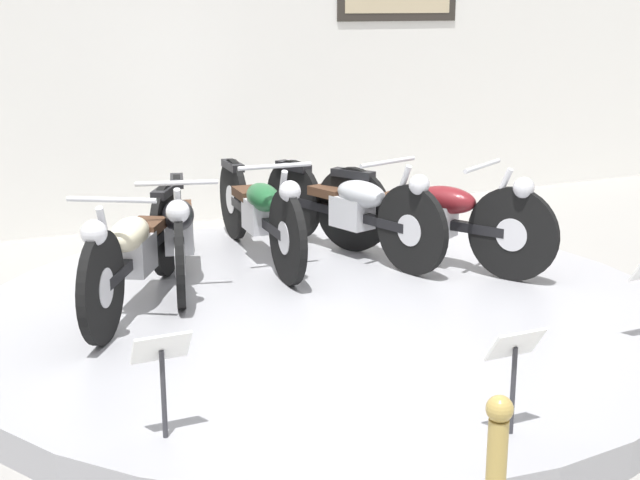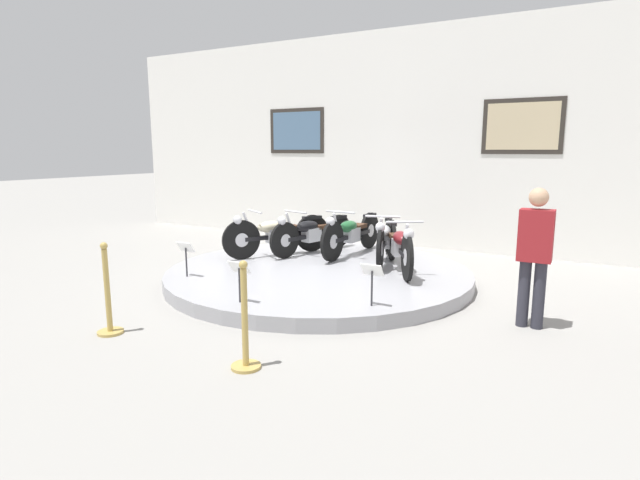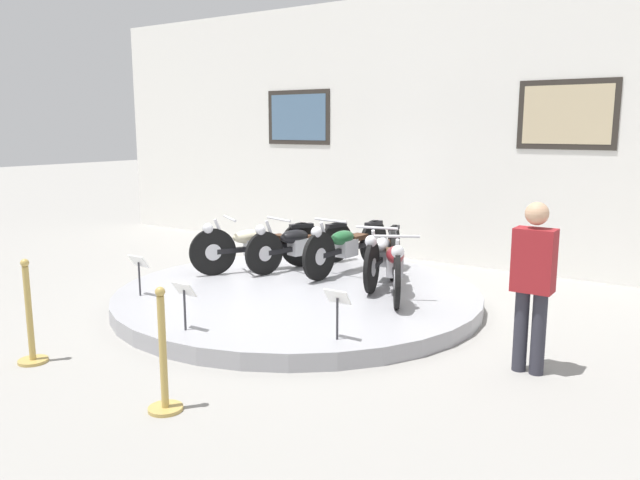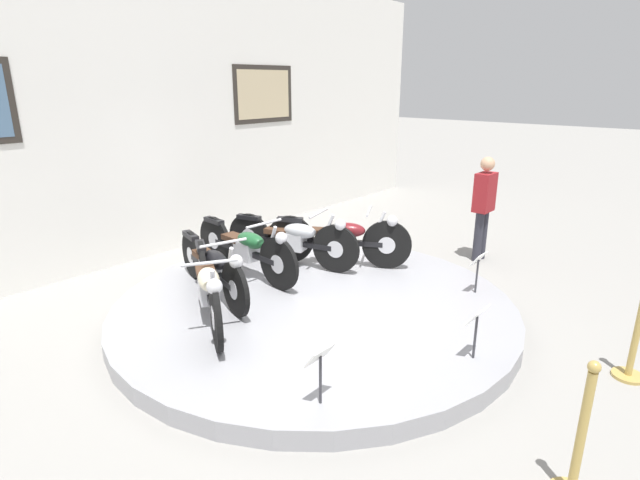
{
  "view_description": "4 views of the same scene",
  "coord_description": "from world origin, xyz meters",
  "px_view_note": "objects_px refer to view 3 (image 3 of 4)",
  "views": [
    {
      "loc": [
        -2.37,
        -4.97,
        2.09
      ],
      "look_at": [
        -0.08,
        -0.07,
        0.65
      ],
      "focal_mm": 50.0,
      "sensor_mm": 36.0,
      "label": 1
    },
    {
      "loc": [
        3.61,
        -6.58,
        2.0
      ],
      "look_at": [
        -0.08,
        0.18,
        0.6
      ],
      "focal_mm": 28.0,
      "sensor_mm": 36.0,
      "label": 2
    },
    {
      "loc": [
        4.58,
        -6.28,
        2.25
      ],
      "look_at": [
        0.1,
        0.35,
        0.79
      ],
      "focal_mm": 35.0,
      "sensor_mm": 36.0,
      "label": 3
    },
    {
      "loc": [
        -4.03,
        -3.56,
        2.64
      ],
      "look_at": [
        0.24,
        0.12,
        0.84
      ],
      "focal_mm": 28.0,
      "sensor_mm": 36.0,
      "label": 4
    }
  ],
  "objects_px": {
    "stanchion_post_left_of_entry": "(30,328)",
    "stanchion_post_right_of_entry": "(164,370)",
    "motorcycle_black": "(300,243)",
    "motorcycle_green": "(346,245)",
    "motorcycle_maroon": "(395,262)",
    "info_placard_front_right": "(337,303)",
    "visitor_standing": "(533,279)",
    "info_placard_front_left": "(139,267)",
    "motorcycle_silver": "(383,253)",
    "info_placard_front_centre": "(184,296)",
    "motorcycle_cream": "(256,244)"
  },
  "relations": [
    {
      "from": "motorcycle_green",
      "to": "info_placard_front_left",
      "type": "height_order",
      "value": "motorcycle_green"
    },
    {
      "from": "motorcycle_green",
      "to": "motorcycle_silver",
      "type": "relative_size",
      "value": 1.03
    },
    {
      "from": "motorcycle_maroon",
      "to": "info_placard_front_right",
      "type": "relative_size",
      "value": 3.48
    },
    {
      "from": "motorcycle_black",
      "to": "info_placard_front_left",
      "type": "relative_size",
      "value": 3.73
    },
    {
      "from": "motorcycle_silver",
      "to": "stanchion_post_right_of_entry",
      "type": "height_order",
      "value": "stanchion_post_right_of_entry"
    },
    {
      "from": "info_placard_front_left",
      "to": "stanchion_post_right_of_entry",
      "type": "relative_size",
      "value": 0.5
    },
    {
      "from": "motorcycle_cream",
      "to": "motorcycle_black",
      "type": "height_order",
      "value": "motorcycle_cream"
    },
    {
      "from": "motorcycle_maroon",
      "to": "info_placard_front_left",
      "type": "xyz_separation_m",
      "value": [
        -2.56,
        -1.84,
        -0.03
      ]
    },
    {
      "from": "motorcycle_green",
      "to": "info_placard_front_centre",
      "type": "bearing_deg",
      "value": -89.95
    },
    {
      "from": "stanchion_post_left_of_entry",
      "to": "info_placard_front_centre",
      "type": "bearing_deg",
      "value": 50.43
    },
    {
      "from": "motorcycle_green",
      "to": "info_placard_front_right",
      "type": "relative_size",
      "value": 3.94
    },
    {
      "from": "stanchion_post_left_of_entry",
      "to": "stanchion_post_right_of_entry",
      "type": "relative_size",
      "value": 1.0
    },
    {
      "from": "motorcycle_green",
      "to": "motorcycle_maroon",
      "type": "height_order",
      "value": "motorcycle_maroon"
    },
    {
      "from": "stanchion_post_left_of_entry",
      "to": "motorcycle_cream",
      "type": "bearing_deg",
      "value": 93.04
    },
    {
      "from": "info_placard_front_centre",
      "to": "stanchion_post_left_of_entry",
      "type": "distance_m",
      "value": 1.47
    },
    {
      "from": "motorcycle_black",
      "to": "info_placard_front_right",
      "type": "xyz_separation_m",
      "value": [
        2.14,
        -2.33,
        -0.01
      ]
    },
    {
      "from": "info_placard_front_right",
      "to": "stanchion_post_left_of_entry",
      "type": "relative_size",
      "value": 0.5
    },
    {
      "from": "motorcycle_green",
      "to": "stanchion_post_right_of_entry",
      "type": "height_order",
      "value": "stanchion_post_right_of_entry"
    },
    {
      "from": "motorcycle_black",
      "to": "motorcycle_silver",
      "type": "height_order",
      "value": "motorcycle_silver"
    },
    {
      "from": "motorcycle_black",
      "to": "info_placard_front_left",
      "type": "xyz_separation_m",
      "value": [
        -0.76,
        -2.33,
        -0.01
      ]
    },
    {
      "from": "info_placard_front_left",
      "to": "visitor_standing",
      "type": "relative_size",
      "value": 0.32
    },
    {
      "from": "motorcycle_cream",
      "to": "motorcycle_maroon",
      "type": "distance_m",
      "value": 2.24
    },
    {
      "from": "motorcycle_cream",
      "to": "motorcycle_green",
      "type": "xyz_separation_m",
      "value": [
        1.12,
        0.67,
        0.0
      ]
    },
    {
      "from": "info_placard_front_right",
      "to": "motorcycle_cream",
      "type": "bearing_deg",
      "value": 144.31
    },
    {
      "from": "motorcycle_maroon",
      "to": "info_placard_front_right",
      "type": "bearing_deg",
      "value": -79.89
    },
    {
      "from": "stanchion_post_right_of_entry",
      "to": "motorcycle_black",
      "type": "bearing_deg",
      "value": 111.63
    },
    {
      "from": "motorcycle_green",
      "to": "motorcycle_silver",
      "type": "distance_m",
      "value": 0.72
    },
    {
      "from": "info_placard_front_left",
      "to": "motorcycle_black",
      "type": "bearing_deg",
      "value": 71.99
    },
    {
      "from": "info_placard_front_right",
      "to": "stanchion_post_right_of_entry",
      "type": "bearing_deg",
      "value": -106.47
    },
    {
      "from": "motorcycle_maroon",
      "to": "motorcycle_black",
      "type": "bearing_deg",
      "value": 165.03
    },
    {
      "from": "motorcycle_cream",
      "to": "info_placard_front_centre",
      "type": "xyz_separation_m",
      "value": [
        1.12,
        -2.47,
        -0.03
      ]
    },
    {
      "from": "motorcycle_black",
      "to": "visitor_standing",
      "type": "relative_size",
      "value": 1.2
    },
    {
      "from": "motorcycle_silver",
      "to": "info_placard_front_centre",
      "type": "relative_size",
      "value": 3.81
    },
    {
      "from": "motorcycle_black",
      "to": "stanchion_post_left_of_entry",
      "type": "bearing_deg",
      "value": -93.33
    },
    {
      "from": "motorcycle_black",
      "to": "stanchion_post_left_of_entry",
      "type": "distance_m",
      "value": 4.09
    },
    {
      "from": "motorcycle_silver",
      "to": "motorcycle_cream",
      "type": "bearing_deg",
      "value": -164.96
    },
    {
      "from": "info_placard_front_left",
      "to": "info_placard_front_right",
      "type": "height_order",
      "value": "same"
    },
    {
      "from": "motorcycle_maroon",
      "to": "visitor_standing",
      "type": "relative_size",
      "value": 1.12
    },
    {
      "from": "info_placard_front_centre",
      "to": "stanchion_post_right_of_entry",
      "type": "bearing_deg",
      "value": -50.43
    },
    {
      "from": "motorcycle_cream",
      "to": "motorcycle_silver",
      "type": "relative_size",
      "value": 0.9
    },
    {
      "from": "motorcycle_green",
      "to": "visitor_standing",
      "type": "bearing_deg",
      "value": -30.47
    },
    {
      "from": "motorcycle_black",
      "to": "motorcycle_cream",
      "type": "bearing_deg",
      "value": -131.56
    },
    {
      "from": "stanchion_post_right_of_entry",
      "to": "info_placard_front_left",
      "type": "bearing_deg",
      "value": 143.54
    },
    {
      "from": "info_placard_front_left",
      "to": "visitor_standing",
      "type": "bearing_deg",
      "value": 8.54
    },
    {
      "from": "motorcycle_maroon",
      "to": "info_placard_front_right",
      "type": "xyz_separation_m",
      "value": [
        0.33,
        -1.84,
        -0.03
      ]
    },
    {
      "from": "motorcycle_black",
      "to": "visitor_standing",
      "type": "bearing_deg",
      "value": -23.37
    },
    {
      "from": "info_placard_front_right",
      "to": "visitor_standing",
      "type": "bearing_deg",
      "value": 22.37
    },
    {
      "from": "motorcycle_cream",
      "to": "info_placard_front_centre",
      "type": "bearing_deg",
      "value": -65.67
    },
    {
      "from": "motorcycle_silver",
      "to": "motorcycle_maroon",
      "type": "xyz_separation_m",
      "value": [
        0.43,
        -0.49,
        0.01
      ]
    },
    {
      "from": "motorcycle_green",
      "to": "info_placard_front_right",
      "type": "bearing_deg",
      "value": -60.06
    }
  ]
}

